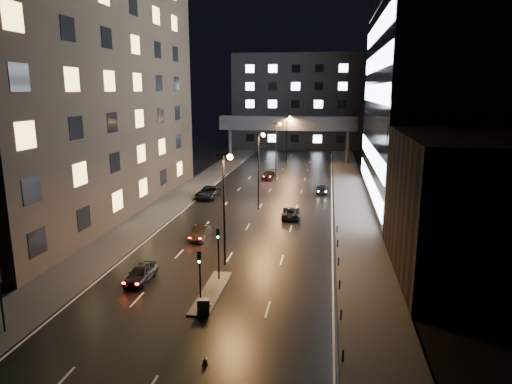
# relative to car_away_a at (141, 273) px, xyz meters

# --- Properties ---
(ground) EXTENTS (160.00, 160.00, 0.00)m
(ground) POSITION_rel_car_away_a_xyz_m (6.03, 36.72, -0.72)
(ground) COLOR black
(ground) RESTS_ON ground
(sidewalk_left) EXTENTS (5.00, 110.00, 0.15)m
(sidewalk_left) POSITION_rel_car_away_a_xyz_m (-6.47, 31.72, -0.64)
(sidewalk_left) COLOR #383533
(sidewalk_left) RESTS_ON ground
(sidewalk_right) EXTENTS (5.00, 110.00, 0.15)m
(sidewalk_right) POSITION_rel_car_away_a_xyz_m (18.53, 31.72, -0.64)
(sidewalk_right) COLOR #383533
(sidewalk_right) RESTS_ON ground
(building_left) EXTENTS (15.00, 48.00, 40.00)m
(building_left) POSITION_rel_car_away_a_xyz_m (-16.47, 20.72, 19.28)
(building_left) COLOR #2D2319
(building_left) RESTS_ON ground
(building_right_low) EXTENTS (10.00, 18.00, 12.00)m
(building_right_low) POSITION_rel_car_away_a_xyz_m (26.03, 5.72, 5.28)
(building_right_low) COLOR black
(building_right_low) RESTS_ON ground
(building_right_glass) EXTENTS (20.00, 36.00, 45.00)m
(building_right_glass) POSITION_rel_car_away_a_xyz_m (31.03, 32.72, 21.78)
(building_right_glass) COLOR black
(building_right_glass) RESTS_ON ground
(building_far) EXTENTS (34.00, 14.00, 25.00)m
(building_far) POSITION_rel_car_away_a_xyz_m (6.03, 94.72, 11.78)
(building_far) COLOR #333335
(building_far) RESTS_ON ground
(skybridge) EXTENTS (30.00, 3.00, 10.00)m
(skybridge) POSITION_rel_car_away_a_xyz_m (6.03, 66.72, 7.62)
(skybridge) COLOR #333335
(skybridge) RESTS_ON ground
(median_island) EXTENTS (1.60, 8.00, 0.15)m
(median_island) POSITION_rel_car_away_a_xyz_m (6.33, -1.28, -0.64)
(median_island) COLOR #383533
(median_island) RESTS_ON ground
(traffic_signal_near) EXTENTS (0.28, 0.34, 4.40)m
(traffic_signal_near) POSITION_rel_car_away_a_xyz_m (6.33, 1.21, 2.38)
(traffic_signal_near) COLOR black
(traffic_signal_near) RESTS_ON median_island
(traffic_signal_far) EXTENTS (0.28, 0.34, 4.40)m
(traffic_signal_far) POSITION_rel_car_away_a_xyz_m (6.33, -4.29, 2.38)
(traffic_signal_far) COLOR black
(traffic_signal_far) RESTS_ON median_island
(traffic_signal_corner) EXTENTS (0.28, 0.34, 4.40)m
(traffic_signal_corner) POSITION_rel_car_away_a_xyz_m (-5.47, -9.29, 2.23)
(traffic_signal_corner) COLOR black
(traffic_signal_corner) RESTS_ON ground
(bollard_row) EXTENTS (0.12, 25.12, 0.90)m
(bollard_row) POSITION_rel_car_away_a_xyz_m (16.23, 3.22, -0.27)
(bollard_row) COLOR black
(bollard_row) RESTS_ON ground
(streetlight_near) EXTENTS (1.45, 0.50, 10.15)m
(streetlight_near) POSITION_rel_car_away_a_xyz_m (6.19, 4.72, 5.78)
(streetlight_near) COLOR black
(streetlight_near) RESTS_ON ground
(streetlight_mid_a) EXTENTS (1.45, 0.50, 10.15)m
(streetlight_mid_a) POSITION_rel_car_away_a_xyz_m (6.19, 24.72, 5.78)
(streetlight_mid_a) COLOR black
(streetlight_mid_a) RESTS_ON ground
(streetlight_mid_b) EXTENTS (1.45, 0.50, 10.15)m
(streetlight_mid_b) POSITION_rel_car_away_a_xyz_m (6.19, 44.72, 5.78)
(streetlight_mid_b) COLOR black
(streetlight_mid_b) RESTS_ON ground
(streetlight_far) EXTENTS (1.45, 0.50, 10.15)m
(streetlight_far) POSITION_rel_car_away_a_xyz_m (6.19, 64.72, 5.78)
(streetlight_far) COLOR black
(streetlight_far) RESTS_ON ground
(car_away_a) EXTENTS (1.75, 4.23, 1.43)m
(car_away_a) POSITION_rel_car_away_a_xyz_m (0.00, 0.00, 0.00)
(car_away_a) COLOR black
(car_away_a) RESTS_ON ground
(car_away_b) EXTENTS (1.50, 4.22, 1.39)m
(car_away_b) POSITION_rel_car_away_a_xyz_m (1.78, 11.62, -0.02)
(car_away_b) COLOR black
(car_away_b) RESTS_ON ground
(car_away_c) EXTENTS (2.82, 5.93, 1.64)m
(car_away_c) POSITION_rel_car_away_a_xyz_m (-2.32, 30.16, 0.10)
(car_away_c) COLOR black
(car_away_c) RESTS_ON ground
(car_away_d) EXTENTS (2.18, 4.78, 1.35)m
(car_away_d) POSITION_rel_car_away_a_xyz_m (4.48, 46.55, -0.04)
(car_away_d) COLOR black
(car_away_d) RESTS_ON ground
(car_toward_a) EXTENTS (2.36, 4.80, 1.31)m
(car_toward_a) POSITION_rel_car_away_a_xyz_m (10.65, 21.37, -0.06)
(car_toward_a) COLOR black
(car_toward_a) RESTS_ON ground
(car_toward_b) EXTENTS (1.96, 4.46, 1.28)m
(car_toward_b) POSITION_rel_car_away_a_xyz_m (14.27, 35.90, -0.08)
(car_toward_b) COLOR black
(car_toward_b) RESTS_ON ground
(utility_cabinet) EXTENTS (0.92, 0.66, 1.13)m
(utility_cabinet) POSITION_rel_car_away_a_xyz_m (6.73, -4.98, -0.00)
(utility_cabinet) COLOR #4E4D50
(utility_cabinet) RESTS_ON median_island
(cone_a) EXTENTS (0.47, 0.47, 0.56)m
(cone_a) POSITION_rel_car_away_a_xyz_m (8.36, -10.58, -0.44)
(cone_a) COLOR #F74F0D
(cone_a) RESTS_ON ground
(cone_b) EXTENTS (0.36, 0.36, 0.44)m
(cone_b) POSITION_rel_car_away_a_xyz_m (6.84, -3.71, -0.49)
(cone_b) COLOR #EE4D0C
(cone_b) RESTS_ON ground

